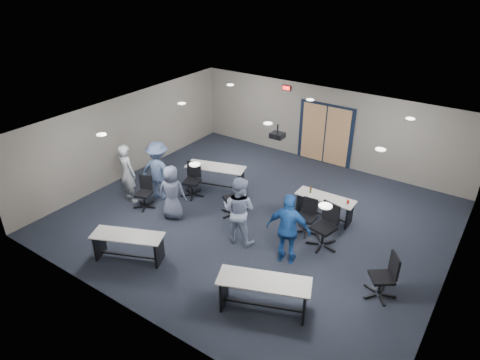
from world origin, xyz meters
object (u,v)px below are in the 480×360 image
Objects in this scene: table_back_left at (216,173)px; chair_loose_right at (382,276)px; chair_back_a at (192,180)px; chair_back_d at (324,227)px; person_navy at (289,229)px; chair_loose_left at (143,193)px; person_plaid at (172,193)px; chair_back_c at (307,217)px; person_lightblue at (239,210)px; chair_back_b at (233,198)px; table_front_left at (128,243)px; table_back_right at (325,203)px; table_front_right at (264,290)px; person_back at (159,171)px; person_gray at (127,173)px.

table_back_left is 6.17m from chair_loose_right.
chair_back_a reaches higher than table_back_left.
person_navy is at bearing -100.40° from chair_back_d.
person_plaid is (1.07, 0.09, 0.31)m from chair_loose_left.
chair_loose_right is (2.41, -1.27, 0.06)m from chair_back_c.
person_lightblue is at bearing -39.80° from chair_back_a.
person_navy is at bearing 7.99° from chair_back_b.
chair_back_c reaches higher than table_front_left.
chair_loose_left is at bearing -10.52° from person_navy.
chair_loose_right is at bearing -14.79° from chair_loose_left.
person_lightblue is (-1.37, -2.25, 0.45)m from table_back_right.
chair_back_b is 0.69× the size of person_plaid.
chair_back_b is at bearing -21.34° from chair_back_a.
chair_back_d reaches higher than chair_loose_right.
table_front_right is at bearing 128.97° from person_lightblue.
person_back is (-1.03, -1.43, 0.40)m from table_back_left.
chair_loose_right is (6.91, 0.26, 0.06)m from chair_loose_left.
chair_back_a is 1.30m from person_plaid.
chair_back_b is at bearing -151.03° from table_back_right.
table_back_right is at bearing -100.89° from person_navy.
person_navy reaches higher than table_front_left.
table_front_right is 2.74m from chair_back_d.
person_gray is at bearing 159.54° from chair_loose_left.
person_back is at bearing -52.51° from person_plaid.
table_back_right is 5.21m from chair_loose_left.
table_back_right is 1.05× the size of person_plaid.
chair_back_a is at bearing -127.51° from table_back_left.
chair_back_a is 1.11× the size of chair_back_c.
table_back_right is at bearing 61.72° from chair_back_b.
chair_back_d is (0.53, -1.24, 0.12)m from table_back_right.
chair_back_d is at bearing -159.45° from person_lightblue.
person_gray is (-0.64, 0.04, 0.44)m from chair_loose_left.
chair_back_b is 0.60× the size of person_lightblue.
person_gray is at bearing -156.66° from table_back_right.
person_back is (-5.13, -0.52, 0.33)m from chair_back_d.
table_back_right is at bearing 79.80° from chair_back_c.
person_plaid reaches higher than chair_back_d.
table_back_right is at bearing -148.01° from person_gray.
table_back_left is 1.84× the size of chair_loose_right.
person_navy is (2.28, -0.98, 0.37)m from chair_back_b.
person_back reaches higher than chair_back_b.
chair_loose_left is at bearing -153.33° from chair_back_d.
chair_back_a is 2.77m from person_lightblue.
person_navy reaches higher than table_back_right.
chair_loose_left is 0.52× the size of person_navy.
person_navy reaches higher than chair_back_c.
person_back is (-6.91, 0.43, 0.38)m from chair_loose_right.
person_gray is 1.00× the size of person_navy.
person_gray reaches higher than table_back_left.
person_navy is at bearing 171.38° from person_lightblue.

